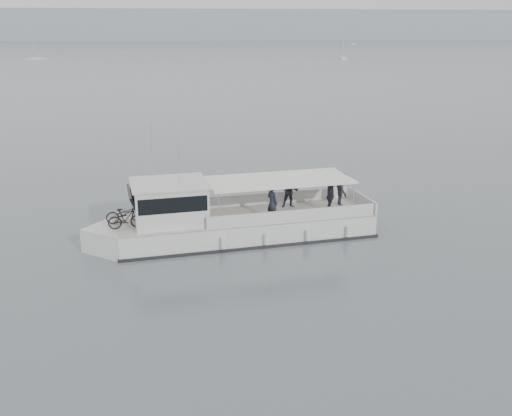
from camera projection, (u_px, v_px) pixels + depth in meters
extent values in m
plane|color=slate|center=(262.00, 221.00, 32.51)|extent=(1400.00, 1400.00, 0.00)
cube|color=#939EA8|center=(186.00, 25.00, 558.39)|extent=(1400.00, 90.00, 28.00)
cube|color=silver|center=(247.00, 228.00, 29.87)|extent=(13.50, 5.28, 1.42)
cube|color=silver|center=(118.00, 240.00, 28.24)|extent=(3.53, 3.53, 1.42)
cube|color=beige|center=(246.00, 216.00, 29.65)|extent=(13.50, 5.28, 0.07)
cube|color=black|center=(247.00, 236.00, 30.00)|extent=(13.74, 5.45, 0.20)
cube|color=silver|center=(274.00, 198.00, 31.59)|extent=(8.70, 1.32, 0.66)
cube|color=silver|center=(293.00, 216.00, 28.49)|extent=(8.70, 1.32, 0.66)
cube|color=silver|center=(362.00, 200.00, 31.16)|extent=(0.59, 3.49, 0.66)
cube|color=silver|center=(170.00, 203.00, 28.38)|extent=(3.88, 3.41, 1.97)
cube|color=black|center=(135.00, 203.00, 27.92)|extent=(0.99, 2.80, 1.27)
cube|color=black|center=(169.00, 197.00, 28.28)|extent=(3.67, 3.43, 0.77)
cube|color=silver|center=(169.00, 183.00, 28.07)|extent=(4.13, 3.66, 0.11)
cube|color=white|center=(279.00, 180.00, 29.54)|extent=(7.83, 4.28, 0.09)
cylinder|color=silver|center=(219.00, 210.00, 27.54)|extent=(0.07, 0.07, 1.81)
cylinder|color=silver|center=(208.00, 193.00, 30.36)|extent=(0.07, 0.07, 1.81)
cylinder|color=silver|center=(353.00, 200.00, 29.26)|extent=(0.07, 0.07, 1.81)
cylinder|color=silver|center=(330.00, 185.00, 32.09)|extent=(0.07, 0.07, 1.81)
cylinder|color=silver|center=(152.00, 151.00, 28.39)|extent=(0.04, 0.04, 2.85)
cylinder|color=silver|center=(179.00, 162.00, 27.11)|extent=(0.04, 0.04, 2.41)
cylinder|color=silver|center=(223.00, 243.00, 27.67)|extent=(0.30, 0.30, 0.55)
cylinder|color=silver|center=(267.00, 239.00, 28.21)|extent=(0.30, 0.30, 0.55)
cylinder|color=silver|center=(308.00, 235.00, 28.75)|extent=(0.30, 0.30, 0.55)
cylinder|color=silver|center=(349.00, 231.00, 29.29)|extent=(0.30, 0.30, 0.55)
imported|color=black|center=(125.00, 213.00, 28.39)|extent=(1.95, 0.91, 0.99)
imported|color=black|center=(126.00, 218.00, 27.58)|extent=(1.78, 0.72, 1.04)
imported|color=#242830|center=(272.00, 202.00, 28.74)|extent=(0.73, 0.80, 1.84)
imported|color=#242830|center=(290.00, 191.00, 30.73)|extent=(0.92, 0.73, 1.84)
imported|color=#242830|center=(330.00, 196.00, 29.85)|extent=(0.88, 1.17, 1.84)
imported|color=#242830|center=(342.00, 189.00, 31.13)|extent=(0.79, 1.25, 1.84)
cube|color=silver|center=(35.00, 59.00, 200.17)|extent=(6.96, 8.77, 0.75)
cube|color=silver|center=(35.00, 58.00, 200.07)|extent=(3.66, 3.85, 0.45)
cylinder|color=silver|center=(34.00, 44.00, 198.65)|extent=(0.08, 0.08, 9.50)
cube|color=silver|center=(353.00, 44.00, 400.93)|extent=(4.91, 5.38, 0.75)
cube|color=silver|center=(353.00, 44.00, 400.83)|extent=(2.43, 2.48, 0.45)
cube|color=silver|center=(343.00, 59.00, 204.84)|extent=(2.96, 7.01, 0.75)
cube|color=silver|center=(343.00, 58.00, 204.75)|extent=(2.17, 2.59, 0.45)
cylinder|color=silver|center=(343.00, 47.00, 203.63)|extent=(0.08, 0.08, 7.49)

